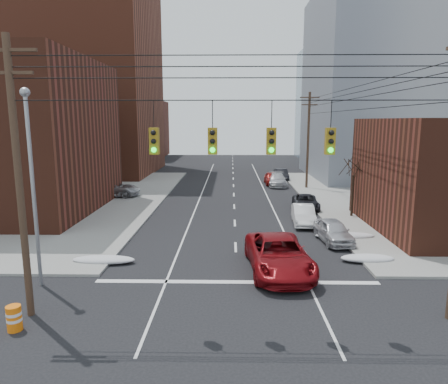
{
  "coord_description": "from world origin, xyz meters",
  "views": [
    {
      "loc": [
        -0.3,
        -12.09,
        7.87
      ],
      "look_at": [
        -0.79,
        14.95,
        3.0
      ],
      "focal_mm": 32.0,
      "sensor_mm": 36.0,
      "label": 1
    }
  ],
  "objects_px": {
    "red_pickup": "(278,255)",
    "parked_car_f": "(281,174)",
    "lot_car_c": "(61,197)",
    "construction_barrel": "(14,318)",
    "parked_car_c": "(306,202)",
    "lot_car_d": "(61,189)",
    "lot_car_a": "(57,208)",
    "parked_car_e": "(272,178)",
    "parked_car_a": "(333,231)",
    "parked_car_b": "(304,215)",
    "parked_car_d": "(277,180)",
    "lot_car_b": "(112,189)"
  },
  "relations": [
    {
      "from": "parked_car_a",
      "to": "parked_car_e",
      "type": "bearing_deg",
      "value": 88.67
    },
    {
      "from": "parked_car_b",
      "to": "parked_car_c",
      "type": "height_order",
      "value": "parked_car_b"
    },
    {
      "from": "parked_car_e",
      "to": "parked_car_f",
      "type": "height_order",
      "value": "parked_car_e"
    },
    {
      "from": "parked_car_e",
      "to": "red_pickup",
      "type": "bearing_deg",
      "value": -95.55
    },
    {
      "from": "lot_car_a",
      "to": "lot_car_c",
      "type": "height_order",
      "value": "lot_car_a"
    },
    {
      "from": "parked_car_b",
      "to": "parked_car_e",
      "type": "bearing_deg",
      "value": 95.58
    },
    {
      "from": "parked_car_a",
      "to": "parked_car_c",
      "type": "relative_size",
      "value": 0.93
    },
    {
      "from": "parked_car_e",
      "to": "lot_car_c",
      "type": "bearing_deg",
      "value": -149.41
    },
    {
      "from": "lot_car_c",
      "to": "parked_car_f",
      "type": "bearing_deg",
      "value": -55.06
    },
    {
      "from": "construction_barrel",
      "to": "parked_car_c",
      "type": "bearing_deg",
      "value": 54.93
    },
    {
      "from": "lot_car_c",
      "to": "construction_barrel",
      "type": "height_order",
      "value": "lot_car_c"
    },
    {
      "from": "red_pickup",
      "to": "lot_car_c",
      "type": "bearing_deg",
      "value": 134.51
    },
    {
      "from": "parked_car_b",
      "to": "lot_car_b",
      "type": "xyz_separation_m",
      "value": [
        -17.77,
        10.28,
        0.2
      ]
    },
    {
      "from": "parked_car_a",
      "to": "lot_car_b",
      "type": "distance_m",
      "value": 24.02
    },
    {
      "from": "parked_car_f",
      "to": "lot_car_b",
      "type": "bearing_deg",
      "value": -147.11
    },
    {
      "from": "lot_car_d",
      "to": "red_pickup",
      "type": "bearing_deg",
      "value": -132.95
    },
    {
      "from": "red_pickup",
      "to": "parked_car_f",
      "type": "xyz_separation_m",
      "value": [
        4.19,
        33.0,
        -0.17
      ]
    },
    {
      "from": "parked_car_f",
      "to": "lot_car_d",
      "type": "xyz_separation_m",
      "value": [
        -24.16,
        -13.14,
        0.18
      ]
    },
    {
      "from": "lot_car_b",
      "to": "parked_car_e",
      "type": "bearing_deg",
      "value": -63.62
    },
    {
      "from": "red_pickup",
      "to": "lot_car_a",
      "type": "height_order",
      "value": "red_pickup"
    },
    {
      "from": "parked_car_b",
      "to": "parked_car_d",
      "type": "relative_size",
      "value": 0.86
    },
    {
      "from": "parked_car_c",
      "to": "lot_car_d",
      "type": "relative_size",
      "value": 1.03
    },
    {
      "from": "parked_car_a",
      "to": "lot_car_a",
      "type": "distance_m",
      "value": 21.65
    },
    {
      "from": "red_pickup",
      "to": "lot_car_d",
      "type": "height_order",
      "value": "red_pickup"
    },
    {
      "from": "lot_car_b",
      "to": "construction_barrel",
      "type": "height_order",
      "value": "lot_car_b"
    },
    {
      "from": "construction_barrel",
      "to": "lot_car_a",
      "type": "bearing_deg",
      "value": 108.64
    },
    {
      "from": "parked_car_e",
      "to": "parked_car_c",
      "type": "bearing_deg",
      "value": -84.04
    },
    {
      "from": "red_pickup",
      "to": "lot_car_c",
      "type": "distance_m",
      "value": 24.8
    },
    {
      "from": "parked_car_d",
      "to": "lot_car_c",
      "type": "distance_m",
      "value": 24.47
    },
    {
      "from": "parked_car_c",
      "to": "parked_car_e",
      "type": "relative_size",
      "value": 1.05
    },
    {
      "from": "parked_car_e",
      "to": "lot_car_b",
      "type": "bearing_deg",
      "value": -152.7
    },
    {
      "from": "parked_car_a",
      "to": "parked_car_c",
      "type": "xyz_separation_m",
      "value": [
        0.0,
        9.74,
        -0.09
      ]
    },
    {
      "from": "lot_car_c",
      "to": "parked_car_a",
      "type": "bearing_deg",
      "value": -117.3
    },
    {
      "from": "parked_car_c",
      "to": "parked_car_f",
      "type": "relative_size",
      "value": 1.04
    },
    {
      "from": "parked_car_b",
      "to": "lot_car_c",
      "type": "relative_size",
      "value": 1.01
    },
    {
      "from": "parked_car_a",
      "to": "construction_barrel",
      "type": "distance_m",
      "value": 18.82
    },
    {
      "from": "parked_car_f",
      "to": "lot_car_d",
      "type": "bearing_deg",
      "value": -152.9
    },
    {
      "from": "parked_car_d",
      "to": "construction_barrel",
      "type": "bearing_deg",
      "value": -109.16
    },
    {
      "from": "parked_car_a",
      "to": "lot_car_d",
      "type": "xyz_separation_m",
      "value": [
        -24.16,
        14.6,
        0.18
      ]
    },
    {
      "from": "parked_car_f",
      "to": "red_pickup",
      "type": "bearing_deg",
      "value": -98.69
    },
    {
      "from": "lot_car_b",
      "to": "parked_car_f",
      "type": "bearing_deg",
      "value": -57.05
    },
    {
      "from": "lot_car_d",
      "to": "lot_car_a",
      "type": "bearing_deg",
      "value": -156.78
    },
    {
      "from": "lot_car_d",
      "to": "parked_car_d",
      "type": "bearing_deg",
      "value": -69.07
    },
    {
      "from": "parked_car_f",
      "to": "construction_barrel",
      "type": "distance_m",
      "value": 41.96
    },
    {
      "from": "lot_car_a",
      "to": "lot_car_d",
      "type": "relative_size",
      "value": 0.95
    },
    {
      "from": "lot_car_d",
      "to": "construction_barrel",
      "type": "height_order",
      "value": "lot_car_d"
    },
    {
      "from": "lot_car_d",
      "to": "construction_barrel",
      "type": "distance_m",
      "value": 27.68
    },
    {
      "from": "parked_car_f",
      "to": "construction_barrel",
      "type": "relative_size",
      "value": 4.57
    },
    {
      "from": "parked_car_d",
      "to": "parked_car_e",
      "type": "relative_size",
      "value": 1.18
    },
    {
      "from": "lot_car_b",
      "to": "parked_car_d",
      "type": "bearing_deg",
      "value": -67.92
    }
  ]
}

